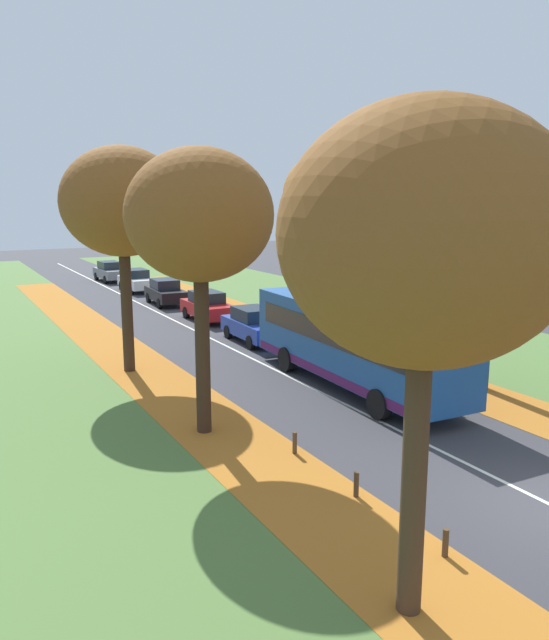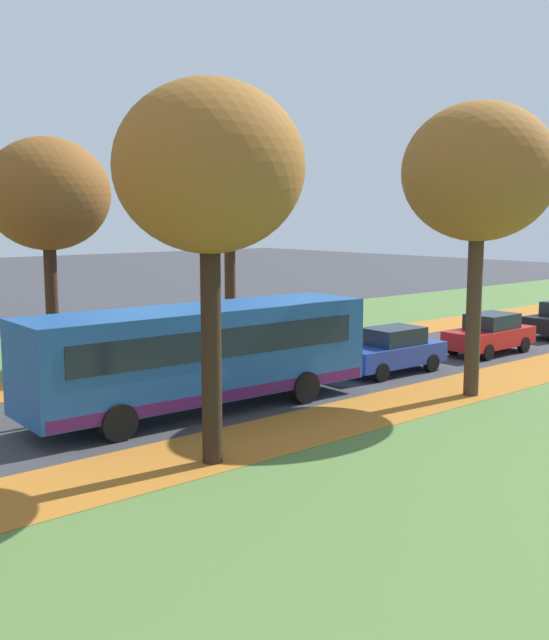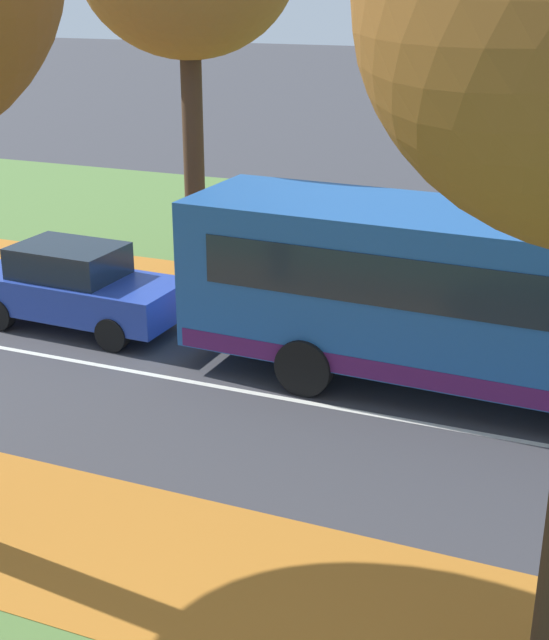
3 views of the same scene
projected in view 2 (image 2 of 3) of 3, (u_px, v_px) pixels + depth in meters
The scene contains 11 objects.
grass_verge_left at pixel (253, 331), 36.13m from camera, with size 12.00×90.00×0.01m, color #517538.
leaf_litter_left at pixel (206, 360), 28.81m from camera, with size 2.80×60.00×0.00m, color #B26B23.
leaf_litter_right at pixel (389, 406), 21.88m from camera, with size 2.80×60.00×0.00m, color #B26B23.
road_centre_line at pixel (400, 358), 29.21m from camera, with size 0.12×80.00×0.01m, color silver.
tree_left_near at pixel (47, 195), 24.43m from camera, with size 4.09×4.09×8.09m.
tree_left_mid at pixel (229, 190), 29.26m from camera, with size 4.59×4.59×8.64m.
tree_right_near at pixel (209, 170), 16.04m from camera, with size 4.15×4.15×8.45m.
tree_right_mid at pixel (479, 174), 22.33m from camera, with size 4.60×4.60×8.91m.
bus at pixel (201, 352), 21.21m from camera, with size 2.93×10.48×2.98m.
car_blue_lead at pixel (391, 350), 26.47m from camera, with size 1.89×4.26×1.62m.
car_red_following at pixel (490, 334), 30.16m from camera, with size 1.81×4.21×1.62m.
Camera 2 is at (18.62, -2.41, 5.55)m, focal length 42.00 mm.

